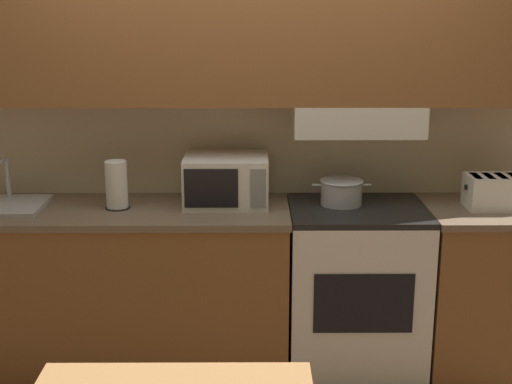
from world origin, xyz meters
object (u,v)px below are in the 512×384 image
Objects in this scene: sink_basin at (1,205)px; stove_range at (355,290)px; cooking_pot at (341,191)px; toaster at (494,192)px; microwave at (226,180)px; paper_towel_roll at (117,185)px.

stove_range is at bearing -0.01° from sink_basin.
cooking_pot is 0.78m from toaster.
microwave is at bearing 175.91° from toaster.
cooking_pot is 0.61m from microwave.
microwave is 1.51× the size of toaster.
microwave is 1.17m from sink_basin.
sink_basin is at bearing 179.99° from stove_range.
toaster reaches higher than cooking_pot.
stove_range is 1.91m from sink_basin.
stove_range is 2.10× the size of microwave.
toaster is (0.69, -0.02, 0.55)m from stove_range.
toaster is at bearing -5.56° from cooking_pot.
microwave is at bearing 4.03° from sink_basin.
stove_range is 2.05× the size of sink_basin.
microwave reaches higher than paper_towel_roll.
microwave reaches higher than toaster.
toaster is at bearing -1.31° from stove_range.
paper_towel_roll reaches higher than toaster.
sink_basin is 1.80× the size of paper_towel_roll.
toaster reaches higher than stove_range.
microwave is at bearing 8.89° from paper_towel_roll.
paper_towel_roll reaches higher than sink_basin.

